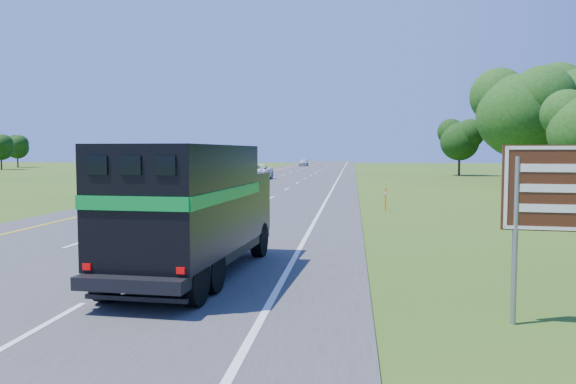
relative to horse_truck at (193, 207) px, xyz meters
name	(u,v)px	position (x,y,z in m)	size (l,w,h in m)	color
road	(283,181)	(-3.33, 43.94, -1.70)	(15.00, 260.00, 0.04)	#38383A
lane_markings	(283,181)	(-3.33, 43.94, -1.68)	(11.15, 260.00, 0.01)	yellow
horse_truck	(193,207)	(0.00, 0.00, 0.00)	(2.70, 7.24, 3.15)	black
white_suv	(256,172)	(-6.63, 47.23, -0.83)	(2.82, 6.11, 1.70)	white
far_car	(304,163)	(-6.62, 106.13, -0.95)	(1.74, 4.32, 1.47)	silver
exit_sign	(568,196)	(7.42, -2.95, 0.56)	(2.06, 0.30, 3.51)	gray
delineator	(386,199)	(5.48, 16.21, -1.09)	(0.10, 0.05, 1.18)	orange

